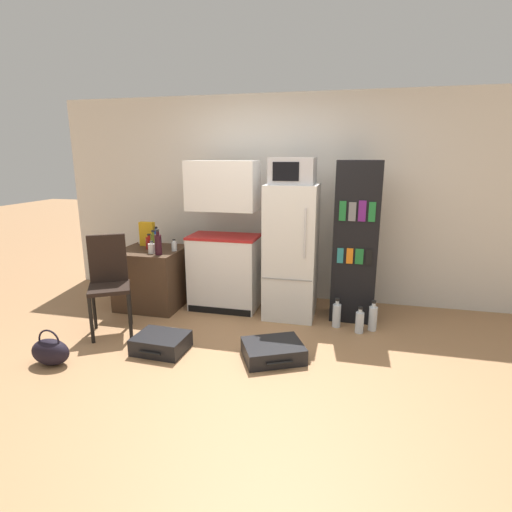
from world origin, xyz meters
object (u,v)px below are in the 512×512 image
bookshelf (355,242)px  side_table (153,277)px  bottle_blue_soda (157,238)px  suitcase_large_flat (161,343)px  cereal_box (147,234)px  water_bottle_front (360,322)px  bottle_olive_oil (153,242)px  kitchen_hutch (224,243)px  bottle_clear_short (174,246)px  suitcase_small_flat (273,351)px  microwave (293,171)px  bottle_wine_dark (158,244)px  water_bottle_back (373,318)px  chair (109,276)px  refrigerator (291,252)px  bowl (143,242)px  water_bottle_middle (337,315)px  handbag (50,351)px  bottle_milk_white (152,248)px  bottle_ketchup_red (149,243)px

bookshelf → side_table: bearing=-175.8°
bottle_blue_soda → suitcase_large_flat: 1.58m
cereal_box → water_bottle_front: cereal_box is taller
bottle_olive_oil → kitchen_hutch: bearing=14.5°
bookshelf → bottle_clear_short: size_ratio=12.60×
bottle_clear_short → suitcase_small_flat: 1.85m
side_table → bottle_olive_oil: bottle_olive_oil is taller
water_bottle_front → suitcase_large_flat: bearing=-154.9°
microwave → bottle_wine_dark: 1.72m
bottle_clear_short → water_bottle_back: 2.40m
chair → suitcase_large_flat: chair is taller
bottle_wine_dark → water_bottle_front: bearing=-0.1°
kitchen_hutch → bottle_wine_dark: size_ratio=5.96×
refrigerator → water_bottle_front: (0.79, -0.33, -0.64)m
kitchen_hutch → bottle_wine_dark: 0.76m
bottle_blue_soda → water_bottle_back: (2.62, -0.28, -0.68)m
bottle_wine_dark → bowl: bottle_wine_dark is taller
bottle_clear_short → kitchen_hutch: bearing=14.1°
side_table → bowl: 0.55m
side_table → water_bottle_middle: side_table is taller
side_table → suitcase_small_flat: size_ratio=1.12×
bottle_wine_dark → bowl: bearing=132.6°
bookshelf → handbag: bookshelf is taller
microwave → refrigerator: bearing=75.0°
bottle_wine_dark → bottle_blue_soda: bearing=119.7°
bookshelf → chair: 2.67m
bottle_olive_oil → bottle_milk_white: bottle_olive_oil is taller
water_bottle_back → water_bottle_front: bearing=-144.8°
cereal_box → chair: chair is taller
bookshelf → bottle_blue_soda: (-2.39, -0.04, -0.07)m
cereal_box → suitcase_large_flat: 1.69m
bottle_ketchup_red → bottle_olive_oil: bottle_olive_oil is taller
bottle_ketchup_red → water_bottle_middle: (2.27, -0.15, -0.66)m
bookshelf → handbag: bearing=-146.0°
bottle_wine_dark → water_bottle_middle: (2.03, 0.09, -0.70)m
bottle_milk_white → suitcase_small_flat: bearing=-26.9°
bottle_ketchup_red → suitcase_small_flat: bottle_ketchup_red is taller
suitcase_large_flat → water_bottle_front: size_ratio=1.72×
water_bottle_back → microwave: bearing=166.1°
cereal_box → bottle_wine_dark: bearing=-49.1°
kitchen_hutch → bottle_olive_oil: 0.84m
side_table → water_bottle_front: bearing=-5.5°
bottle_olive_oil → suitcase_large_flat: bottle_olive_oil is taller
side_table → refrigerator: 1.75m
handbag → water_bottle_middle: bearing=30.4°
side_table → kitchen_hutch: size_ratio=0.42×
suitcase_small_flat → bookshelf: bearing=33.7°
kitchen_hutch → bowl: (-1.15, 0.16, -0.08)m
bottle_clear_short → water_bottle_front: bearing=-5.9°
kitchen_hutch → bottle_blue_soda: (-0.88, 0.00, 0.01)m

